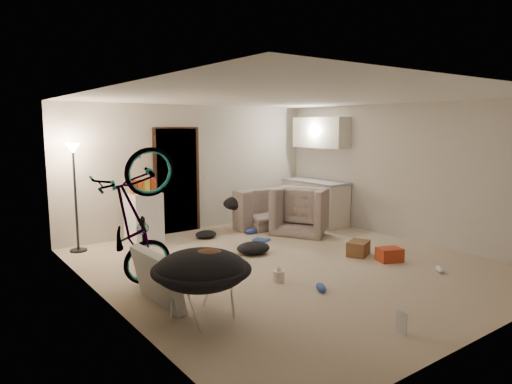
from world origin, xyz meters
TOP-DOWN VIEW (x-y plane):
  - floor at (0.00, 0.00)m, footprint 5.50×6.00m
  - ceiling at (0.00, 0.00)m, footprint 5.50×6.00m
  - wall_back at (0.00, 3.01)m, footprint 5.50×0.02m
  - wall_front at (0.00, -3.01)m, footprint 5.50×0.02m
  - wall_left at (-2.76, 0.00)m, footprint 0.02×6.00m
  - wall_right at (2.76, 0.00)m, footprint 0.02×6.00m
  - doorway at (-0.40, 2.97)m, footprint 0.85×0.10m
  - door_trim at (-0.40, 2.94)m, footprint 0.97×0.04m
  - floor_lamp at (-2.40, 2.65)m, footprint 0.28×0.28m
  - kitchen_counter at (2.43, 2.00)m, footprint 0.60×1.50m
  - counter_top at (2.43, 2.00)m, footprint 0.64×1.54m
  - kitchen_uppers at (2.56, 2.00)m, footprint 0.38×1.40m
  - sofa at (1.62, 2.45)m, footprint 2.10×0.89m
  - armchair at (1.68, 1.49)m, footprint 1.29×1.34m
  - bicycle at (-2.30, 0.32)m, footprint 1.92×0.97m
  - book_asset at (-0.65, -2.55)m, footprint 0.29×0.25m
  - mini_fridge at (-1.27, 2.55)m, footprint 0.56×0.56m
  - snack_box_0 at (-1.44, 2.55)m, footprint 0.11×0.09m
  - snack_box_1 at (-1.32, 2.55)m, footprint 0.10×0.07m
  - snack_box_2 at (-1.20, 2.55)m, footprint 0.11×0.08m
  - snack_box_3 at (-1.08, 2.55)m, footprint 0.10×0.08m
  - saucer_chair at (-2.08, -0.97)m, footprint 1.08×1.08m
  - hoodie at (-2.03, -1.00)m, footprint 0.49×0.41m
  - sofa_drape at (0.67, 2.45)m, footprint 0.58×0.48m
  - tv_box at (-2.30, -0.32)m, footprint 0.28×0.99m
  - drink_case_a at (1.21, -0.30)m, footprint 0.49×0.44m
  - drink_case_b at (1.35, -0.81)m, footprint 0.43×0.38m
  - juicer at (-0.65, -0.53)m, footprint 0.15×0.15m
  - newspaper at (-0.82, 1.25)m, footprint 0.63×0.67m
  - book_blue at (0.51, 1.40)m, footprint 0.31×0.34m
  - book_white at (-0.55, 0.81)m, footprint 0.25×0.30m
  - shoe_0 at (0.67, 1.94)m, footprint 0.28×0.11m
  - shoe_2 at (-0.44, -1.13)m, footprint 0.22×0.29m
  - shoe_4 at (1.48, -1.57)m, footprint 0.25×0.25m
  - clothes_lump_a at (-0.11, 0.80)m, footprint 0.59×0.51m
  - clothes_lump_b at (-0.20, 2.20)m, footprint 0.54×0.51m
  - clothes_lump_c at (-1.82, 0.80)m, footprint 0.50×0.45m

SIDE VIEW (x-z plane):
  - floor at x=0.00m, z-range -0.02..0.00m
  - newspaper at x=-0.82m, z-range 0.00..0.01m
  - book_asset at x=-0.65m, z-range 0.00..0.02m
  - book_white at x=-0.55m, z-range 0.00..0.02m
  - book_blue at x=0.51m, z-range 0.00..0.03m
  - shoe_4 at x=1.48m, z-range 0.00..0.09m
  - shoe_2 at x=-0.44m, z-range 0.00..0.10m
  - shoe_0 at x=0.67m, z-range 0.00..0.10m
  - clothes_lump_b at x=-0.20m, z-range 0.00..0.13m
  - clothes_lump_c at x=-1.82m, z-range 0.00..0.14m
  - juicer at x=-0.65m, z-range -0.02..0.20m
  - clothes_lump_a at x=-0.11m, z-range 0.00..0.19m
  - drink_case_b at x=1.35m, z-range 0.00..0.21m
  - drink_case_a at x=1.21m, z-range 0.00..0.23m
  - sofa at x=1.62m, z-range 0.00..0.61m
  - tv_box at x=-2.30m, z-range -0.01..0.65m
  - armchair at x=1.68m, z-range 0.00..0.67m
  - kitchen_counter at x=2.43m, z-range 0.00..0.88m
  - mini_fridge at x=-1.27m, z-range 0.00..0.91m
  - saucer_chair at x=-2.08m, z-range 0.07..0.84m
  - bicycle at x=-2.30m, z-range -0.05..1.03m
  - sofa_drape at x=0.67m, z-range 0.40..0.68m
  - hoodie at x=-2.03m, z-range 0.56..0.78m
  - counter_top at x=2.43m, z-range 0.88..0.92m
  - snack_box_0 at x=-1.44m, z-range 0.85..1.15m
  - snack_box_1 at x=-1.32m, z-range 0.85..1.15m
  - snack_box_2 at x=-1.20m, z-range 0.85..1.15m
  - snack_box_3 at x=-1.08m, z-range 0.85..1.15m
  - doorway at x=-0.40m, z-range 0.00..2.04m
  - door_trim at x=-0.40m, z-range -0.03..2.07m
  - wall_back at x=0.00m, z-range 0.00..2.50m
  - wall_front at x=0.00m, z-range 0.00..2.50m
  - wall_left at x=-2.76m, z-range 0.00..2.50m
  - wall_right at x=2.76m, z-range 0.00..2.50m
  - floor_lamp at x=-2.40m, z-range 0.40..2.21m
  - kitchen_uppers at x=2.56m, z-range 1.62..2.27m
  - ceiling at x=0.00m, z-range 2.50..2.52m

